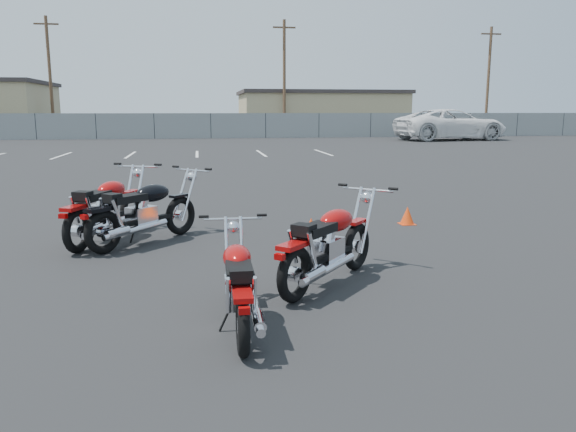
{
  "coord_description": "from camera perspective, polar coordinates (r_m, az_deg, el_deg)",
  "views": [
    {
      "loc": [
        -0.92,
        -6.46,
        2.0
      ],
      "look_at": [
        0.2,
        0.6,
        0.65
      ],
      "focal_mm": 35.0,
      "sensor_mm": 36.0,
      "label": 1
    }
  ],
  "objects": [
    {
      "name": "ground",
      "position": [
        6.83,
        -0.87,
        -6.34
      ],
      "size": [
        120.0,
        120.0,
        0.0
      ],
      "primitive_type": "plane",
      "color": "black",
      "rests_on": "ground"
    },
    {
      "name": "motorcycle_front_red",
      "position": [
        9.07,
        -17.99,
        0.7
      ],
      "size": [
        1.29,
        2.24,
        1.12
      ],
      "color": "black",
      "rests_on": "ground"
    },
    {
      "name": "motorcycle_second_black",
      "position": [
        8.74,
        -14.41,
        0.43
      ],
      "size": [
        1.82,
        1.9,
        1.09
      ],
      "color": "black",
      "rests_on": "ground"
    },
    {
      "name": "motorcycle_third_red",
      "position": [
        5.24,
        -4.98,
        -6.96
      ],
      "size": [
        0.72,
        1.87,
        0.91
      ],
      "color": "black",
      "rests_on": "ground"
    },
    {
      "name": "motorcycle_rear_red",
      "position": [
        6.48,
        4.19,
        -2.91
      ],
      "size": [
        1.74,
        1.87,
        1.05
      ],
      "color": "black",
      "rests_on": "ground"
    },
    {
      "name": "training_cone_near",
      "position": [
        10.21,
        12.03,
        0.06
      ],
      "size": [
        0.27,
        0.27,
        0.32
      ],
      "color": "#F4400C",
      "rests_on": "ground"
    },
    {
      "name": "training_cone_extra",
      "position": [
        8.76,
        2.36,
        -1.33
      ],
      "size": [
        0.3,
        0.3,
        0.36
      ],
      "color": "#F4400C",
      "rests_on": "ground"
    },
    {
      "name": "chainlink_fence",
      "position": [
        41.49,
        -7.85,
        9.07
      ],
      "size": [
        80.06,
        0.06,
        1.8
      ],
      "color": "slate",
      "rests_on": "ground"
    },
    {
      "name": "tan_building_east",
      "position": [
        51.63,
        3.24,
        10.52
      ],
      "size": [
        14.4,
        9.4,
        3.7
      ],
      "color": "tan",
      "rests_on": "ground"
    },
    {
      "name": "utility_pole_b",
      "position": [
        47.84,
        -23.03,
        13.08
      ],
      "size": [
        1.8,
        0.24,
        9.0
      ],
      "color": "#4F3725",
      "rests_on": "ground"
    },
    {
      "name": "utility_pole_c",
      "position": [
        46.06,
        -0.38,
        14.03
      ],
      "size": [
        1.8,
        0.24,
        9.0
      ],
      "color": "#4F3725",
      "rests_on": "ground"
    },
    {
      "name": "utility_pole_d",
      "position": [
        52.79,
        19.68,
        13.0
      ],
      "size": [
        1.8,
        0.24,
        9.0
      ],
      "color": "#4F3725",
      "rests_on": "ground"
    },
    {
      "name": "parking_line_stripes",
      "position": [
        26.58,
        -12.48,
        6.13
      ],
      "size": [
        15.12,
        4.0,
        0.01
      ],
      "color": "silver",
      "rests_on": "ground"
    },
    {
      "name": "white_van",
      "position": [
        40.16,
        16.26,
        9.78
      ],
      "size": [
        4.42,
        9.04,
        3.31
      ],
      "primitive_type": "imported",
      "rotation": [
        0.0,
        0.0,
        1.68
      ],
      "color": "white",
      "rests_on": "ground"
    }
  ]
}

